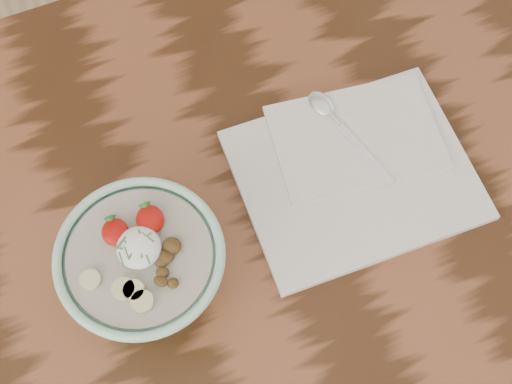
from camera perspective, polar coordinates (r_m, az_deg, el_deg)
The scene contains 4 objects.
table at distance 96.56cm, azimuth 3.08°, elevation -4.88°, with size 160.00×90.00×75.00cm.
breakfast_bowl at distance 80.44cm, azimuth -8.94°, elevation -5.93°, with size 18.46×18.46×12.20cm.
napkin at distance 91.10cm, azimuth 7.90°, elevation 2.01°, with size 29.54×25.12×1.77cm.
spoon at distance 92.66cm, azimuth 6.11°, elevation 6.08°, with size 5.73×16.23×0.85cm.
Camera 1 is at (-16.84, -27.31, 156.78)cm, focal length 50.00 mm.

